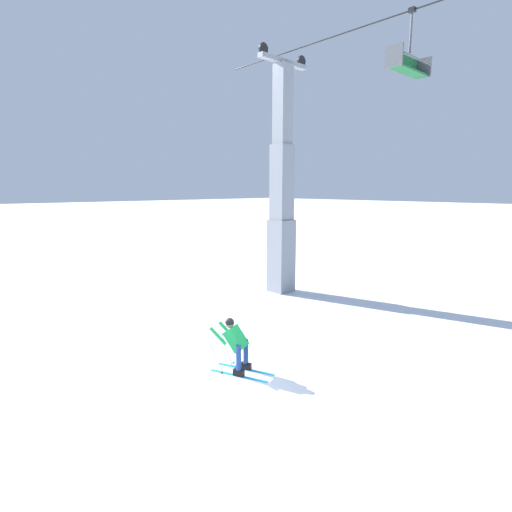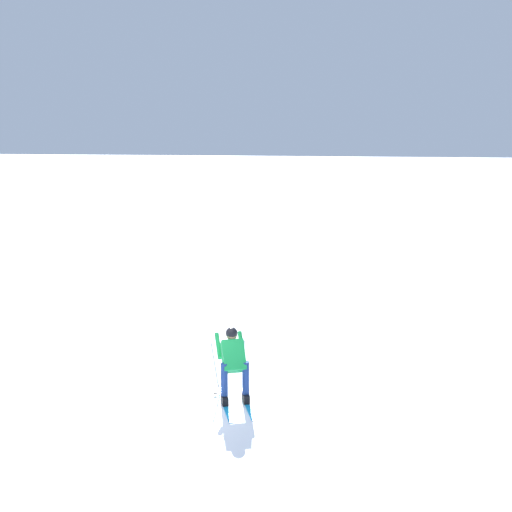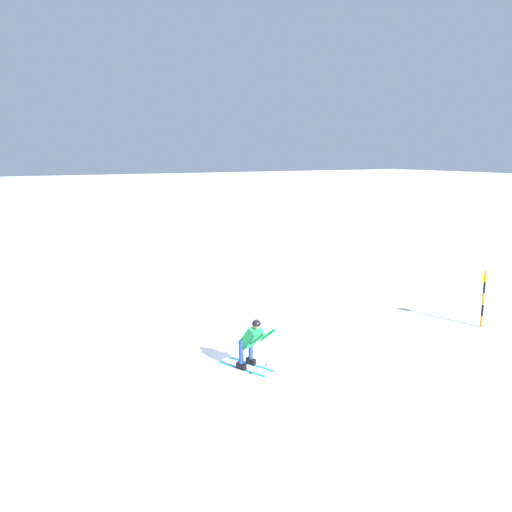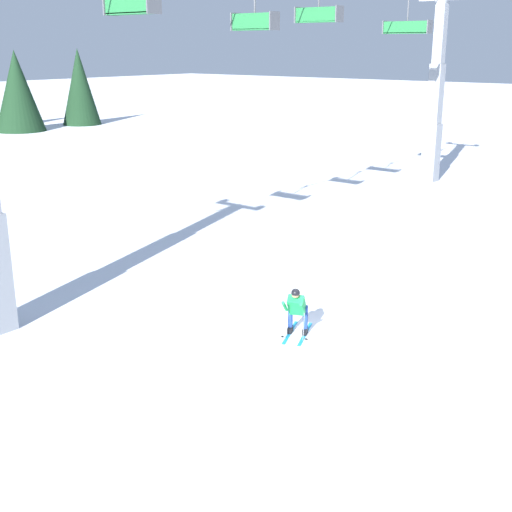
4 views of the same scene
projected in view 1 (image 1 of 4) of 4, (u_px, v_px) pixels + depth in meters
ground_plane at (242, 393)px, 9.02m from camera, size 260.00×260.00×0.00m
skier_carving_main at (236, 342)px, 9.95m from camera, size 1.72×1.18×1.53m
lift_tower_near at (282, 198)px, 17.25m from camera, size 0.92×2.71×10.21m
chairlift_seat_nearest at (407, 63)px, 12.60m from camera, size 0.61×1.95×1.90m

